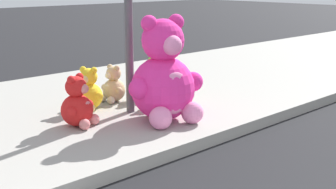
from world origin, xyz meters
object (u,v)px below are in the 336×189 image
(plush_yellow, at_px, (89,92))
(plush_tan, at_px, (113,87))
(plush_red, at_px, (78,106))
(plush_lime, at_px, (155,78))
(plush_pink_large, at_px, (165,79))
(plush_white, at_px, (164,91))

(plush_yellow, xyz_separation_m, plush_tan, (0.50, 0.12, -0.02))
(plush_red, bearing_deg, plush_lime, 16.95)
(plush_pink_large, height_order, plush_lime, plush_pink_large)
(plush_yellow, relative_size, plush_red, 0.92)
(plush_pink_large, height_order, plush_tan, plush_pink_large)
(plush_yellow, height_order, plush_red, plush_red)
(plush_pink_large, height_order, plush_red, plush_pink_large)
(plush_pink_large, relative_size, plush_yellow, 2.23)
(plush_yellow, bearing_deg, plush_pink_large, -67.18)
(plush_white, relative_size, plush_yellow, 0.85)
(plush_lime, bearing_deg, plush_white, -117.70)
(plush_pink_large, relative_size, plush_tan, 2.44)
(plush_tan, height_order, plush_red, plush_red)
(plush_white, distance_m, plush_lime, 0.55)
(plush_lime, bearing_deg, plush_pink_large, -125.35)
(plush_pink_large, height_order, plush_white, plush_pink_large)
(plush_tan, relative_size, plush_red, 0.85)
(plush_tan, bearing_deg, plush_yellow, -166.76)
(plush_pink_large, bearing_deg, plush_lime, 54.65)
(plush_tan, bearing_deg, plush_red, -146.59)
(plush_pink_large, distance_m, plush_red, 1.12)
(plush_white, bearing_deg, plush_lime, 62.30)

